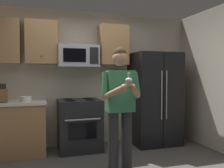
{
  "coord_description": "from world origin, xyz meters",
  "views": [
    {
      "loc": [
        -0.86,
        -2.95,
        1.39
      ],
      "look_at": [
        0.12,
        0.21,
        1.25
      ],
      "focal_mm": 38.3,
      "sensor_mm": 36.0,
      "label": 1
    }
  ],
  "objects_px": {
    "microwave": "(78,56)",
    "refrigerator": "(155,99)",
    "knife_block": "(2,95)",
    "person": "(120,102)",
    "bowl_large_white": "(26,99)",
    "cupcake": "(129,82)",
    "oven_range": "(79,125)"
  },
  "relations": [
    {
      "from": "microwave",
      "to": "refrigerator",
      "type": "height_order",
      "value": "microwave"
    },
    {
      "from": "knife_block",
      "to": "person",
      "type": "height_order",
      "value": "person"
    },
    {
      "from": "bowl_large_white",
      "to": "refrigerator",
      "type": "bearing_deg",
      "value": -0.25
    },
    {
      "from": "microwave",
      "to": "bowl_large_white",
      "type": "xyz_separation_m",
      "value": [
        -0.91,
        -0.15,
        -0.75
      ]
    },
    {
      "from": "refrigerator",
      "to": "cupcake",
      "type": "xyz_separation_m",
      "value": [
        -1.11,
        -1.45,
        0.39
      ]
    },
    {
      "from": "knife_block",
      "to": "bowl_large_white",
      "type": "bearing_deg",
      "value": 0.16
    },
    {
      "from": "person",
      "to": "microwave",
      "type": "bearing_deg",
      "value": 106.88
    },
    {
      "from": "microwave",
      "to": "oven_range",
      "type": "bearing_deg",
      "value": -90.02
    },
    {
      "from": "bowl_large_white",
      "to": "cupcake",
      "type": "relative_size",
      "value": 1.1
    },
    {
      "from": "refrigerator",
      "to": "cupcake",
      "type": "distance_m",
      "value": 1.87
    },
    {
      "from": "refrigerator",
      "to": "person",
      "type": "relative_size",
      "value": 1.02
    },
    {
      "from": "oven_range",
      "to": "bowl_large_white",
      "type": "distance_m",
      "value": 1.04
    },
    {
      "from": "oven_range",
      "to": "cupcake",
      "type": "bearing_deg",
      "value": -75.39
    },
    {
      "from": "oven_range",
      "to": "cupcake",
      "type": "xyz_separation_m",
      "value": [
        0.39,
        -1.49,
        0.83
      ]
    },
    {
      "from": "refrigerator",
      "to": "oven_range",
      "type": "bearing_deg",
      "value": 178.5
    },
    {
      "from": "oven_range",
      "to": "knife_block",
      "type": "distance_m",
      "value": 1.41
    },
    {
      "from": "microwave",
      "to": "refrigerator",
      "type": "bearing_deg",
      "value": -6.03
    },
    {
      "from": "refrigerator",
      "to": "knife_block",
      "type": "relative_size",
      "value": 5.63
    },
    {
      "from": "cupcake",
      "to": "person",
      "type": "bearing_deg",
      "value": 90.0
    },
    {
      "from": "oven_range",
      "to": "refrigerator",
      "type": "distance_m",
      "value": 1.56
    },
    {
      "from": "person",
      "to": "refrigerator",
      "type": "bearing_deg",
      "value": 45.14
    },
    {
      "from": "bowl_large_white",
      "to": "knife_block",
      "type": "bearing_deg",
      "value": -179.84
    },
    {
      "from": "microwave",
      "to": "knife_block",
      "type": "relative_size",
      "value": 2.31
    },
    {
      "from": "oven_range",
      "to": "microwave",
      "type": "distance_m",
      "value": 1.26
    },
    {
      "from": "refrigerator",
      "to": "bowl_large_white",
      "type": "relative_size",
      "value": 9.38
    },
    {
      "from": "oven_range",
      "to": "cupcake",
      "type": "relative_size",
      "value": 5.36
    },
    {
      "from": "microwave",
      "to": "refrigerator",
      "type": "xyz_separation_m",
      "value": [
        1.5,
        -0.16,
        -0.82
      ]
    },
    {
      "from": "knife_block",
      "to": "bowl_large_white",
      "type": "relative_size",
      "value": 1.67
    },
    {
      "from": "oven_range",
      "to": "knife_block",
      "type": "relative_size",
      "value": 2.91
    },
    {
      "from": "oven_range",
      "to": "microwave",
      "type": "height_order",
      "value": "microwave"
    },
    {
      "from": "oven_range",
      "to": "refrigerator",
      "type": "bearing_deg",
      "value": -1.5
    },
    {
      "from": "knife_block",
      "to": "cupcake",
      "type": "bearing_deg",
      "value": -41.05
    }
  ]
}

